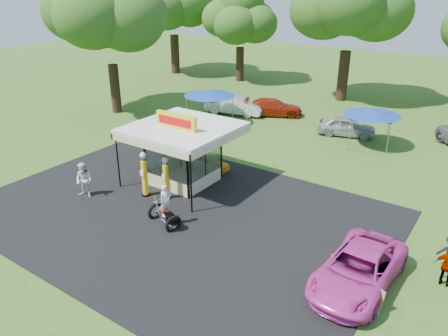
{
  "coord_description": "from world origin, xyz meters",
  "views": [
    {
      "loc": [
        12.69,
        -12.34,
        10.78
      ],
      "look_at": [
        1.43,
        4.0,
        2.09
      ],
      "focal_mm": 35.0,
      "sensor_mm": 36.0,
      "label": 1
    }
  ],
  "objects_px": {
    "gas_pump_left": "(145,175)",
    "motorcycle": "(165,209)",
    "a_frame_sign": "(374,301)",
    "kiosk_car": "(207,162)",
    "bg_car_c": "(346,126)",
    "spectator_west": "(84,180)",
    "bg_car_a": "(235,104)",
    "tent_west": "(210,93)",
    "bg_car_b": "(273,107)",
    "spectator_east_b": "(448,266)",
    "pink_sedan": "(358,269)",
    "tent_east": "(372,112)",
    "gas_station_kiosk": "(184,153)",
    "gas_pump_right": "(166,179)"
  },
  "relations": [
    {
      "from": "pink_sedan",
      "to": "a_frame_sign",
      "type": "bearing_deg",
      "value": -46.31
    },
    {
      "from": "pink_sedan",
      "to": "spectator_east_b",
      "type": "distance_m",
      "value": 3.36
    },
    {
      "from": "spectator_west",
      "to": "bg_car_a",
      "type": "distance_m",
      "value": 17.54
    },
    {
      "from": "bg_car_b",
      "to": "bg_car_c",
      "type": "height_order",
      "value": "bg_car_c"
    },
    {
      "from": "a_frame_sign",
      "to": "bg_car_b",
      "type": "xyz_separation_m",
      "value": [
        -14.37,
        18.99,
        0.24
      ]
    },
    {
      "from": "spectator_west",
      "to": "bg_car_b",
      "type": "relative_size",
      "value": 0.4
    },
    {
      "from": "gas_pump_left",
      "to": "bg_car_c",
      "type": "bearing_deg",
      "value": 71.08
    },
    {
      "from": "pink_sedan",
      "to": "bg_car_a",
      "type": "relative_size",
      "value": 1.05
    },
    {
      "from": "bg_car_a",
      "to": "bg_car_c",
      "type": "height_order",
      "value": "bg_car_a"
    },
    {
      "from": "tent_west",
      "to": "tent_east",
      "type": "xyz_separation_m",
      "value": [
        11.93,
        2.25,
        -0.1
      ]
    },
    {
      "from": "motorcycle",
      "to": "kiosk_car",
      "type": "relative_size",
      "value": 0.78
    },
    {
      "from": "gas_station_kiosk",
      "to": "pink_sedan",
      "type": "relative_size",
      "value": 1.02
    },
    {
      "from": "tent_east",
      "to": "gas_pump_left",
      "type": "bearing_deg",
      "value": -117.32
    },
    {
      "from": "gas_station_kiosk",
      "to": "gas_pump_left",
      "type": "distance_m",
      "value": 2.65
    },
    {
      "from": "gas_pump_right",
      "to": "bg_car_a",
      "type": "height_order",
      "value": "gas_pump_right"
    },
    {
      "from": "a_frame_sign",
      "to": "spectator_west",
      "type": "xyz_separation_m",
      "value": [
        -15.36,
        0.07,
        0.5
      ]
    },
    {
      "from": "bg_car_c",
      "to": "motorcycle",
      "type": "bearing_deg",
      "value": 155.5
    },
    {
      "from": "a_frame_sign",
      "to": "kiosk_car",
      "type": "xyz_separation_m",
      "value": [
        -12.17,
        6.68,
        0.01
      ]
    },
    {
      "from": "bg_car_a",
      "to": "spectator_west",
      "type": "bearing_deg",
      "value": 174.1
    },
    {
      "from": "kiosk_car",
      "to": "tent_west",
      "type": "height_order",
      "value": "tent_west"
    },
    {
      "from": "tent_west",
      "to": "tent_east",
      "type": "relative_size",
      "value": 1.04
    },
    {
      "from": "kiosk_car",
      "to": "spectator_east_b",
      "type": "xyz_separation_m",
      "value": [
        13.96,
        -3.67,
        0.37
      ]
    },
    {
      "from": "kiosk_car",
      "to": "tent_east",
      "type": "relative_size",
      "value": 0.73
    },
    {
      "from": "pink_sedan",
      "to": "bg_car_c",
      "type": "bearing_deg",
      "value": 113.72
    },
    {
      "from": "gas_station_kiosk",
      "to": "gas_pump_left",
      "type": "bearing_deg",
      "value": -103.73
    },
    {
      "from": "gas_station_kiosk",
      "to": "tent_west",
      "type": "bearing_deg",
      "value": 118.51
    },
    {
      "from": "gas_pump_right",
      "to": "tent_east",
      "type": "xyz_separation_m",
      "value": [
        6.23,
        13.89,
        1.28
      ]
    },
    {
      "from": "bg_car_a",
      "to": "bg_car_b",
      "type": "relative_size",
      "value": 1.04
    },
    {
      "from": "spectator_east_b",
      "to": "a_frame_sign",
      "type": "bearing_deg",
      "value": 60.58
    },
    {
      "from": "gas_pump_right",
      "to": "motorcycle",
      "type": "relative_size",
      "value": 1.09
    },
    {
      "from": "bg_car_c",
      "to": "a_frame_sign",
      "type": "bearing_deg",
      "value": -173.45
    },
    {
      "from": "spectator_east_b",
      "to": "bg_car_c",
      "type": "xyz_separation_m",
      "value": [
        -9.25,
        14.48,
        -0.14
      ]
    },
    {
      "from": "a_frame_sign",
      "to": "bg_car_a",
      "type": "relative_size",
      "value": 0.18
    },
    {
      "from": "a_frame_sign",
      "to": "spectator_east_b",
      "type": "height_order",
      "value": "spectator_east_b"
    },
    {
      "from": "spectator_west",
      "to": "motorcycle",
      "type": "bearing_deg",
      "value": -7.71
    },
    {
      "from": "gas_pump_left",
      "to": "motorcycle",
      "type": "relative_size",
      "value": 1.14
    },
    {
      "from": "bg_car_c",
      "to": "tent_east",
      "type": "bearing_deg",
      "value": -138.02
    },
    {
      "from": "a_frame_sign",
      "to": "pink_sedan",
      "type": "distance_m",
      "value": 1.48
    },
    {
      "from": "motorcycle",
      "to": "tent_west",
      "type": "distance_m",
      "value": 15.7
    },
    {
      "from": "motorcycle",
      "to": "kiosk_car",
      "type": "bearing_deg",
      "value": 125.77
    },
    {
      "from": "spectator_west",
      "to": "tent_west",
      "type": "height_order",
      "value": "tent_west"
    },
    {
      "from": "pink_sedan",
      "to": "tent_west",
      "type": "xyz_separation_m",
      "value": [
        -16.37,
        12.9,
        1.8
      ]
    },
    {
      "from": "bg_car_a",
      "to": "bg_car_c",
      "type": "bearing_deg",
      "value": -102.28
    },
    {
      "from": "motorcycle",
      "to": "tent_west",
      "type": "height_order",
      "value": "tent_west"
    },
    {
      "from": "a_frame_sign",
      "to": "tent_west",
      "type": "xyz_separation_m",
      "value": [
        -17.34,
        13.99,
        2.06
      ]
    },
    {
      "from": "bg_car_a",
      "to": "tent_west",
      "type": "height_order",
      "value": "tent_west"
    },
    {
      "from": "bg_car_a",
      "to": "tent_west",
      "type": "xyz_separation_m",
      "value": [
        -0.03,
        -3.51,
        1.7
      ]
    },
    {
      "from": "spectator_east_b",
      "to": "bg_car_b",
      "type": "relative_size",
      "value": 0.35
    },
    {
      "from": "gas_pump_right",
      "to": "bg_car_a",
      "type": "xyz_separation_m",
      "value": [
        -5.66,
        15.15,
        -0.32
      ]
    },
    {
      "from": "gas_pump_left",
      "to": "a_frame_sign",
      "type": "relative_size",
      "value": 2.73
    }
  ]
}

